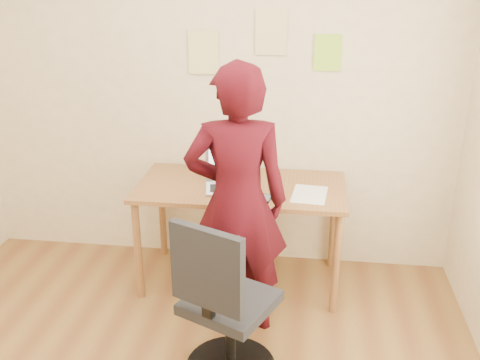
# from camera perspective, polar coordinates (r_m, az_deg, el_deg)

# --- Properties ---
(room) EXTENTS (3.58, 3.58, 2.78)m
(room) POSITION_cam_1_polar(r_m,az_deg,el_deg) (2.18, -11.40, 0.99)
(room) COLOR brown
(room) RESTS_ON ground
(desk) EXTENTS (1.40, 0.70, 0.74)m
(desk) POSITION_cam_1_polar(r_m,az_deg,el_deg) (3.64, 0.09, -1.82)
(desk) COLOR brown
(desk) RESTS_ON ground
(laptop) EXTENTS (0.38, 0.35, 0.24)m
(laptop) POSITION_cam_1_polar(r_m,az_deg,el_deg) (3.56, -0.96, 0.08)
(laptop) COLOR #B2B2BA
(laptop) RESTS_ON desk
(paper_sheet) EXTENTS (0.24, 0.33, 0.00)m
(paper_sheet) POSITION_cam_1_polar(r_m,az_deg,el_deg) (3.49, 7.42, -1.51)
(paper_sheet) COLOR white
(paper_sheet) RESTS_ON desk
(phone) EXTENTS (0.08, 0.14, 0.01)m
(phone) POSITION_cam_1_polar(r_m,az_deg,el_deg) (3.39, 2.76, -1.96)
(phone) COLOR black
(phone) RESTS_ON desk
(wall_note_left) EXTENTS (0.21, 0.00, 0.30)m
(wall_note_left) POSITION_cam_1_polar(r_m,az_deg,el_deg) (3.78, -3.92, 13.46)
(wall_note_left) COLOR #DCD183
(wall_note_left) RESTS_ON room
(wall_note_mid) EXTENTS (0.21, 0.00, 0.30)m
(wall_note_mid) POSITION_cam_1_polar(r_m,az_deg,el_deg) (3.70, 3.34, 15.47)
(wall_note_mid) COLOR #DCD183
(wall_note_mid) RESTS_ON room
(wall_note_right) EXTENTS (0.18, 0.00, 0.24)m
(wall_note_right) POSITION_cam_1_polar(r_m,az_deg,el_deg) (3.70, 9.34, 13.25)
(wall_note_right) COLOR #9DDF32
(wall_note_right) RESTS_ON room
(office_chair) EXTENTS (0.56, 0.57, 0.97)m
(office_chair) POSITION_cam_1_polar(r_m,az_deg,el_deg) (2.90, -1.74, -14.02)
(office_chair) COLOR black
(office_chair) RESTS_ON ground
(person) EXTENTS (0.66, 0.48, 1.66)m
(person) POSITION_cam_1_polar(r_m,az_deg,el_deg) (3.12, -0.34, -2.43)
(person) COLOR #39070F
(person) RESTS_ON ground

